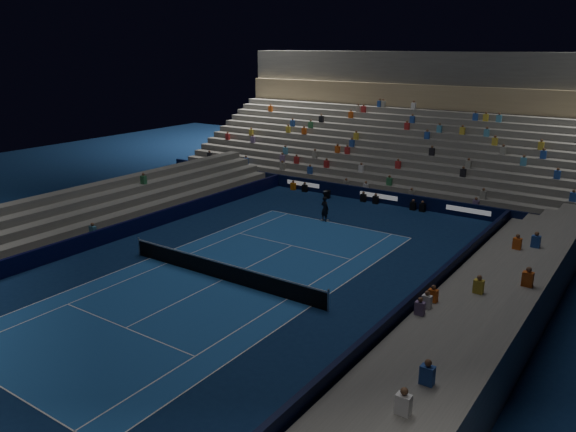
# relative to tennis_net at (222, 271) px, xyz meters

# --- Properties ---
(ground) EXTENTS (90.00, 90.00, 0.00)m
(ground) POSITION_rel_tennis_net_xyz_m (0.00, 0.00, -0.50)
(ground) COLOR #0B2047
(ground) RESTS_ON ground
(court_surface) EXTENTS (10.97, 23.77, 0.01)m
(court_surface) POSITION_rel_tennis_net_xyz_m (0.00, 0.00, -0.50)
(court_surface) COLOR #1C519B
(court_surface) RESTS_ON ground
(sponsor_barrier_far) EXTENTS (44.00, 0.25, 1.00)m
(sponsor_barrier_far) POSITION_rel_tennis_net_xyz_m (0.00, 18.50, -0.00)
(sponsor_barrier_far) COLOR black
(sponsor_barrier_far) RESTS_ON ground
(sponsor_barrier_east) EXTENTS (0.25, 37.00, 1.00)m
(sponsor_barrier_east) POSITION_rel_tennis_net_xyz_m (9.70, 0.00, -0.00)
(sponsor_barrier_east) COLOR black
(sponsor_barrier_east) RESTS_ON ground
(sponsor_barrier_west) EXTENTS (0.25, 37.00, 1.00)m
(sponsor_barrier_west) POSITION_rel_tennis_net_xyz_m (-9.70, 0.00, -0.00)
(sponsor_barrier_west) COLOR black
(sponsor_barrier_west) RESTS_ON ground
(grandstand_main) EXTENTS (44.00, 15.20, 11.20)m
(grandstand_main) POSITION_rel_tennis_net_xyz_m (0.00, 27.90, 2.87)
(grandstand_main) COLOR slate
(grandstand_main) RESTS_ON ground
(grandstand_east) EXTENTS (5.00, 37.00, 2.50)m
(grandstand_east) POSITION_rel_tennis_net_xyz_m (13.17, 0.00, 0.41)
(grandstand_east) COLOR slate
(grandstand_east) RESTS_ON ground
(grandstand_west) EXTENTS (5.00, 37.00, 2.50)m
(grandstand_west) POSITION_rel_tennis_net_xyz_m (-13.17, 0.00, 0.41)
(grandstand_west) COLOR slate
(grandstand_west) RESTS_ON ground
(tennis_net) EXTENTS (12.90, 0.10, 1.10)m
(tennis_net) POSITION_rel_tennis_net_xyz_m (0.00, 0.00, 0.00)
(tennis_net) COLOR #B2B2B7
(tennis_net) RESTS_ON ground
(tennis_player) EXTENTS (0.72, 0.55, 1.77)m
(tennis_player) POSITION_rel_tennis_net_xyz_m (-0.97, 11.90, 0.38)
(tennis_player) COLOR black
(tennis_player) RESTS_ON ground
(broadcast_camera) EXTENTS (0.59, 0.96, 0.59)m
(broadcast_camera) POSITION_rel_tennis_net_xyz_m (-4.05, 17.36, -0.20)
(broadcast_camera) COLOR black
(broadcast_camera) RESTS_ON ground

